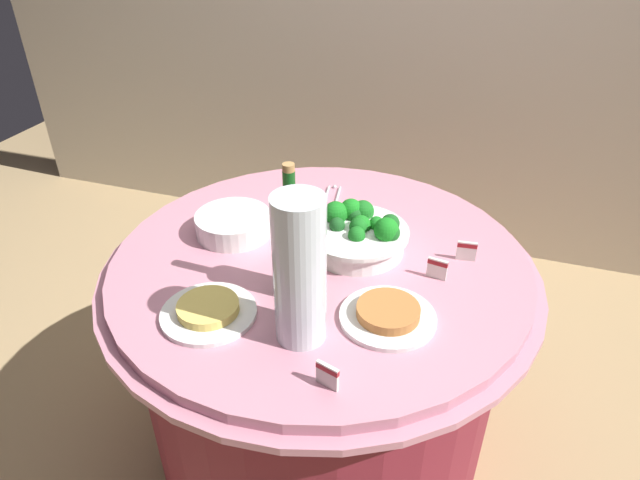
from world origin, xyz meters
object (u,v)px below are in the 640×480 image
Objects in this scene: food_plate_peanuts at (388,314)px; label_placard_mid at (437,267)px; decorative_fruit_vase at (300,280)px; label_placard_rear at (467,250)px; wine_bottle at (291,246)px; label_placard_front at (327,374)px; food_plate_noodles at (208,311)px; plate_stack at (233,224)px; broccoli_bowl at (358,233)px; serving_tongs at (332,197)px.

food_plate_peanuts is 4.00× the size of label_placard_mid.
decorative_fruit_vase is 0.52m from label_placard_rear.
food_plate_peanuts is (0.24, -0.03, -0.11)m from wine_bottle.
decorative_fruit_vase is 6.18× the size of label_placard_front.
food_plate_noodles is at bearing -135.80° from wine_bottle.
label_placard_mid is (0.57, -0.03, 0.00)m from plate_stack.
food_plate_peanuts is at bearing 73.36° from label_placard_front.
broccoli_bowl reaches higher than plate_stack.
label_placard_mid is 0.12m from label_placard_rear.
serving_tongs is 0.76× the size of food_plate_peanuts.
plate_stack is at bearing 155.50° from food_plate_peanuts.
serving_tongs is at bearing 106.83° from label_placard_front.
wine_bottle is at bearing 44.20° from food_plate_noodles.
plate_stack is 0.33m from wine_bottle.
plate_stack reaches higher than food_plate_noodles.
broccoli_bowl is 0.23m from label_placard_mid.
wine_bottle reaches higher than food_plate_peanuts.
wine_bottle is at bearing 172.96° from food_plate_peanuts.
food_plate_noodles is 4.00× the size of label_placard_mid.
decorative_fruit_vase is at bearing -127.33° from label_placard_rear.
broccoli_bowl is 5.09× the size of label_placard_front.
serving_tongs is 3.05× the size of label_placard_front.
wine_bottle reaches higher than label_placard_front.
plate_stack is at bearing 177.30° from label_placard_mid.
wine_bottle is 1.53× the size of food_plate_peanuts.
wine_bottle reaches higher than label_placard_rear.
serving_tongs is 3.05× the size of label_placard_mid.
decorative_fruit_vase is 0.24m from food_plate_peanuts.
label_placard_rear is (0.43, -0.21, 0.03)m from serving_tongs.
food_plate_noodles is 4.00× the size of label_placard_rear.
broccoli_bowl is 5.09× the size of label_placard_rear.
serving_tongs is at bearing 96.11° from wine_bottle.
label_placard_front is at bearing -81.55° from broccoli_bowl.
label_placard_mid is (0.08, 0.20, 0.02)m from food_plate_peanuts.
serving_tongs is (-0.12, 0.62, -0.14)m from decorative_fruit_vase.
serving_tongs is 0.49m from label_placard_mid.
plate_stack is 0.95× the size of food_plate_noodles.
food_plate_noodles is 0.41m from food_plate_peanuts.
food_plate_peanuts is (0.14, -0.26, -0.03)m from broccoli_bowl.
wine_bottle is 6.11× the size of label_placard_mid.
label_placard_rear is at bearing 52.67° from decorative_fruit_vase.
wine_bottle reaches higher than plate_stack.
wine_bottle is 0.99× the size of decorative_fruit_vase.
serving_tongs is 0.63m from food_plate_noodles.
label_placard_front is (0.32, -0.12, 0.02)m from food_plate_noodles.
plate_stack is 0.48m from decorative_fruit_vase.
label_placard_mid is (0.32, 0.17, -0.10)m from wine_bottle.
label_placard_rear is at bearing -25.95° from serving_tongs.
label_placard_mid is at bearing -39.74° from serving_tongs.
food_plate_noodles is 0.34m from label_placard_front.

